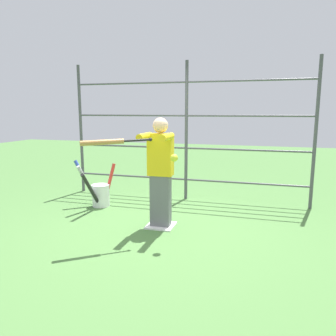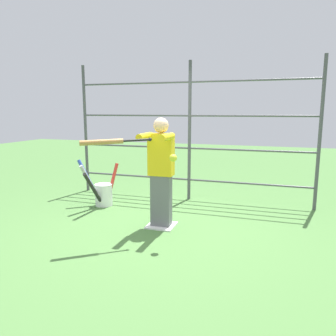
# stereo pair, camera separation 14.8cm
# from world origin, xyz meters

# --- Properties ---
(ground_plane) EXTENTS (24.00, 24.00, 0.00)m
(ground_plane) POSITION_xyz_m (0.00, 0.00, 0.00)
(ground_plane) COLOR #4C7A3D
(home_plate) EXTENTS (0.40, 0.40, 0.02)m
(home_plate) POSITION_xyz_m (0.00, 0.00, 0.01)
(home_plate) COLOR white
(home_plate) RESTS_ON ground
(fence_backstop) EXTENTS (4.56, 0.06, 2.60)m
(fence_backstop) POSITION_xyz_m (0.00, -1.60, 1.30)
(fence_backstop) COLOR #4C4C51
(fence_backstop) RESTS_ON ground
(batter) EXTENTS (0.41, 0.54, 1.60)m
(batter) POSITION_xyz_m (0.00, 0.02, 0.87)
(batter) COLOR slate
(batter) RESTS_ON ground
(baseball_bat_swinging) EXTENTS (0.75, 0.60, 0.08)m
(baseball_bat_swinging) POSITION_xyz_m (0.43, 0.76, 1.32)
(baseball_bat_swinging) COLOR black
(softball_in_flight) EXTENTS (0.10, 0.10, 0.10)m
(softball_in_flight) POSITION_xyz_m (-0.35, 0.53, 1.12)
(softball_in_flight) COLOR yellow
(bat_bucket) EXTENTS (0.70, 0.89, 0.84)m
(bat_bucket) POSITION_xyz_m (1.37, -0.66, 0.25)
(bat_bucket) COLOR white
(bat_bucket) RESTS_ON ground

